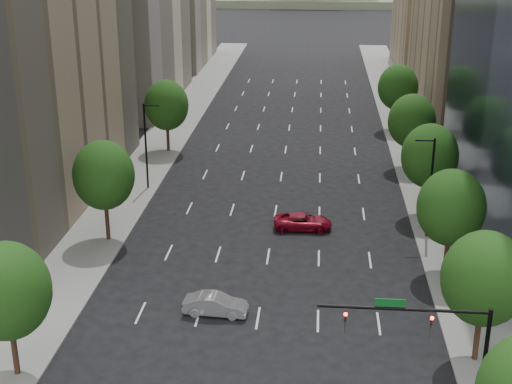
# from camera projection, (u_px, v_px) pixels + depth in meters

# --- Properties ---
(sidewalk_left) EXTENTS (6.00, 200.00, 0.15)m
(sidewalk_left) POSITION_uv_depth(u_px,v_px,m) (116.00, 205.00, 70.33)
(sidewalk_left) COLOR slate
(sidewalk_left) RESTS_ON ground
(sidewalk_right) EXTENTS (6.00, 200.00, 0.15)m
(sidewalk_right) POSITION_uv_depth(u_px,v_px,m) (441.00, 216.00, 67.82)
(sidewalk_right) COLOR slate
(sidewalk_right) RESTS_ON ground
(filler_left) EXTENTS (14.00, 26.00, 18.00)m
(filler_left) POSITION_uv_depth(u_px,v_px,m) (170.00, 16.00, 138.92)
(filler_left) COLOR beige
(filler_left) RESTS_ON ground
(parking_tan_right) EXTENTS (14.00, 30.00, 30.00)m
(parking_tan_right) POSITION_uv_depth(u_px,v_px,m) (477.00, 7.00, 99.16)
(parking_tan_right) COLOR #8C7759
(parking_tan_right) RESTS_ON ground
(filler_right) EXTENTS (14.00, 26.00, 16.00)m
(filler_right) POSITION_uv_depth(u_px,v_px,m) (437.00, 26.00, 132.41)
(filler_right) COLOR #8C7759
(filler_right) RESTS_ON ground
(tree_right_1) EXTENTS (5.20, 5.20, 8.75)m
(tree_right_1) POSITION_uv_depth(u_px,v_px,m) (484.00, 279.00, 43.55)
(tree_right_1) COLOR #382316
(tree_right_1) RESTS_ON ground
(tree_right_2) EXTENTS (5.20, 5.20, 8.61)m
(tree_right_2) POSITION_uv_depth(u_px,v_px,m) (451.00, 208.00, 54.80)
(tree_right_2) COLOR #382316
(tree_right_2) RESTS_ON ground
(tree_right_3) EXTENTS (5.20, 5.20, 8.89)m
(tree_right_3) POSITION_uv_depth(u_px,v_px,m) (430.00, 156.00, 65.90)
(tree_right_3) COLOR #382316
(tree_right_3) RESTS_ON ground
(tree_right_4) EXTENTS (5.20, 5.20, 8.46)m
(tree_right_4) POSITION_uv_depth(u_px,v_px,m) (412.00, 121.00, 79.12)
(tree_right_4) COLOR #382316
(tree_right_4) RESTS_ON ground
(tree_right_5) EXTENTS (5.20, 5.20, 8.75)m
(tree_right_5) POSITION_uv_depth(u_px,v_px,m) (398.00, 87.00, 93.95)
(tree_right_5) COLOR #382316
(tree_right_5) RESTS_ON ground
(tree_left_0) EXTENTS (5.20, 5.20, 8.75)m
(tree_left_0) POSITION_uv_depth(u_px,v_px,m) (7.00, 291.00, 42.09)
(tree_left_0) COLOR #382316
(tree_left_0) RESTS_ON ground
(tree_left_1) EXTENTS (5.20, 5.20, 8.97)m
(tree_left_1) POSITION_uv_depth(u_px,v_px,m) (104.00, 175.00, 60.69)
(tree_left_1) COLOR #382316
(tree_left_1) RESTS_ON ground
(tree_left_2) EXTENTS (5.20, 5.20, 8.68)m
(tree_left_2) POSITION_uv_depth(u_px,v_px,m) (167.00, 105.00, 85.05)
(tree_left_2) COLOR #382316
(tree_left_2) RESTS_ON ground
(streetlight_rn) EXTENTS (1.70, 0.20, 9.00)m
(streetlight_rn) POSITION_uv_depth(u_px,v_px,m) (430.00, 185.00, 61.65)
(streetlight_rn) COLOR black
(streetlight_rn) RESTS_ON ground
(streetlight_ln) EXTENTS (1.70, 0.20, 9.00)m
(streetlight_ln) POSITION_uv_depth(u_px,v_px,m) (146.00, 144.00, 73.16)
(streetlight_ln) COLOR black
(streetlight_ln) RESTS_ON ground
(traffic_signal) EXTENTS (9.12, 0.40, 7.38)m
(traffic_signal) POSITION_uv_depth(u_px,v_px,m) (440.00, 338.00, 38.43)
(traffic_signal) COLOR black
(traffic_signal) RESTS_ON ground
(foothills) EXTENTS (720.00, 413.00, 263.00)m
(foothills) POSITION_uv_depth(u_px,v_px,m) (359.00, 6.00, 582.92)
(foothills) COLOR brown
(foothills) RESTS_ON ground
(car_silver) EXTENTS (4.63, 1.89, 1.49)m
(car_silver) POSITION_uv_depth(u_px,v_px,m) (216.00, 305.00, 50.71)
(car_silver) COLOR #9D9DA2
(car_silver) RESTS_ON ground
(car_red_far) EXTENTS (5.28, 2.60, 1.44)m
(car_red_far) POSITION_uv_depth(u_px,v_px,m) (303.00, 222.00, 64.83)
(car_red_far) COLOR maroon
(car_red_far) RESTS_ON ground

